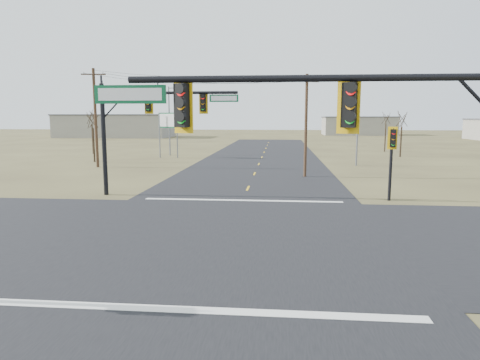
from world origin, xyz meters
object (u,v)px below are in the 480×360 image
(mast_arm_far, at_px, (148,115))
(streetlight_a, at_px, (356,117))
(bare_tree_a, at_px, (93,120))
(bare_tree_d, at_px, (386,118))
(bare_tree_c, at_px, (402,119))
(pedestal_signal_ne, at_px, (392,147))
(utility_pole_far, at_px, (95,117))
(streetlight_c, at_px, (171,117))
(mast_arm_near, at_px, (353,128))
(bare_tree_b, at_px, (92,117))
(utility_pole_near, at_px, (306,124))
(highway_sign, at_px, (168,126))

(mast_arm_far, relative_size, streetlight_a, 0.98)
(bare_tree_a, height_order, bare_tree_d, bare_tree_d)
(mast_arm_far, distance_m, bare_tree_c, 38.09)
(mast_arm_far, xyz_separation_m, pedestal_signal_ne, (14.99, -0.46, -1.88))
(streetlight_a, relative_size, bare_tree_c, 1.46)
(bare_tree_c, bearing_deg, utility_pole_far, -156.63)
(streetlight_a, relative_size, bare_tree_d, 1.47)
(utility_pole_far, height_order, streetlight_a, utility_pole_far)
(pedestal_signal_ne, distance_m, streetlight_a, 19.55)
(bare_tree_a, relative_size, bare_tree_d, 0.98)
(streetlight_a, relative_size, bare_tree_a, 1.50)
(mast_arm_far, relative_size, streetlight_c, 0.98)
(mast_arm_near, distance_m, pedestal_signal_ne, 16.61)
(bare_tree_c, bearing_deg, bare_tree_b, 178.82)
(utility_pole_near, distance_m, bare_tree_c, 23.98)
(mast_arm_far, relative_size, bare_tree_c, 1.43)
(pedestal_signal_ne, bearing_deg, bare_tree_b, 152.25)
(bare_tree_d, bearing_deg, utility_pole_far, -145.69)
(utility_pole_far, relative_size, bare_tree_c, 1.59)
(mast_arm_near, relative_size, pedestal_signal_ne, 2.30)
(mast_arm_near, relative_size, bare_tree_a, 1.71)
(mast_arm_near, distance_m, highway_sign, 44.94)
(bare_tree_b, bearing_deg, streetlight_a, -19.08)
(mast_arm_near, height_order, utility_pole_near, utility_pole_near)
(streetlight_c, height_order, bare_tree_b, streetlight_c)
(mast_arm_far, height_order, highway_sign, mast_arm_far)
(mast_arm_near, relative_size, bare_tree_c, 1.67)
(bare_tree_b, relative_size, bare_tree_d, 1.04)
(streetlight_c, xyz_separation_m, bare_tree_d, (29.95, 8.75, -0.12))
(bare_tree_a, distance_m, bare_tree_c, 37.67)
(pedestal_signal_ne, distance_m, bare_tree_b, 45.01)
(highway_sign, xyz_separation_m, bare_tree_c, (29.31, 3.85, 0.86))
(highway_sign, relative_size, bare_tree_a, 0.93)
(bare_tree_d, bearing_deg, highway_sign, -157.16)
(utility_pole_far, height_order, bare_tree_b, utility_pole_far)
(bare_tree_a, bearing_deg, bare_tree_c, 14.99)
(highway_sign, relative_size, bare_tree_d, 0.91)
(utility_pole_far, bearing_deg, streetlight_c, 74.53)
(mast_arm_near, distance_m, bare_tree_c, 48.01)
(streetlight_c, bearing_deg, bare_tree_a, -146.08)
(utility_pole_far, relative_size, highway_sign, 1.75)
(utility_pole_near, height_order, utility_pole_far, utility_pole_far)
(streetlight_a, bearing_deg, bare_tree_c, 37.15)
(bare_tree_b, distance_m, bare_tree_c, 41.29)
(utility_pole_near, bearing_deg, bare_tree_b, 143.37)
(pedestal_signal_ne, xyz_separation_m, bare_tree_a, (-27.62, 20.48, 1.51))
(pedestal_signal_ne, bearing_deg, mast_arm_near, -91.52)
(streetlight_c, distance_m, bare_tree_b, 11.44)
(mast_arm_near, bearing_deg, pedestal_signal_ne, 97.46)
(utility_pole_far, height_order, bare_tree_c, utility_pole_far)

